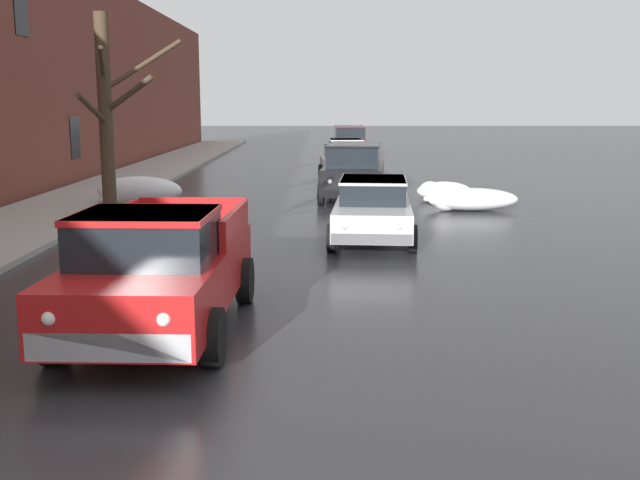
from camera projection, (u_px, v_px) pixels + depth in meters
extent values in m
cube|color=gray|center=(39.00, 216.00, 20.49)|extent=(3.37, 80.00, 0.13)
cube|color=black|center=(103.00, 141.00, 33.19)|extent=(0.08, 1.10, 1.60)
cube|color=black|center=(71.00, 138.00, 28.88)|extent=(0.08, 1.10, 1.60)
cube|color=black|center=(16.00, 9.00, 23.63)|extent=(0.08, 1.10, 1.60)
ellipsoid|color=white|center=(136.00, 191.00, 22.97)|extent=(2.60, 1.02, 0.90)
ellipsoid|color=white|center=(160.00, 193.00, 23.09)|extent=(0.89, 0.74, 0.74)
ellipsoid|color=white|center=(128.00, 194.00, 23.11)|extent=(0.84, 0.70, 0.70)
ellipsoid|color=white|center=(467.00, 199.00, 22.01)|extent=(2.79, 1.31, 0.66)
ellipsoid|color=white|center=(442.00, 199.00, 21.86)|extent=(0.86, 0.72, 0.72)
ellipsoid|color=white|center=(450.00, 200.00, 22.17)|extent=(0.69, 0.57, 0.57)
ellipsoid|color=white|center=(441.00, 191.00, 24.11)|extent=(1.75, 0.96, 0.62)
ellipsoid|color=white|center=(448.00, 193.00, 24.05)|extent=(0.60, 0.50, 0.50)
ellipsoid|color=white|center=(427.00, 191.00, 24.29)|extent=(0.74, 0.62, 0.62)
cylinder|color=#423323|center=(102.00, 115.00, 20.92)|extent=(0.39, 0.39, 5.57)
cylinder|color=#423323|center=(98.00, 63.00, 19.94)|extent=(0.50, 1.56, 0.82)
cylinder|color=#423323|center=(139.00, 65.00, 21.08)|extent=(2.12, 0.99, 1.49)
cylinder|color=#423323|center=(125.00, 94.00, 20.62)|extent=(1.57, 0.59, 1.10)
cylinder|color=#423323|center=(89.00, 109.00, 20.02)|extent=(0.33, 1.85, 0.88)
cube|color=red|center=(157.00, 278.00, 10.35)|extent=(2.05, 4.91, 0.76)
cube|color=black|center=(142.00, 237.00, 9.56)|extent=(1.72, 1.61, 0.64)
cube|color=red|center=(142.00, 215.00, 9.51)|extent=(1.76, 1.66, 0.08)
cube|color=red|center=(231.00, 224.00, 11.18)|extent=(0.17, 2.33, 0.44)
cube|color=red|center=(112.00, 224.00, 11.22)|extent=(0.17, 2.33, 0.44)
cube|color=red|center=(190.00, 210.00, 12.58)|extent=(1.80, 0.16, 0.44)
cube|color=#B7B7BC|center=(105.00, 347.00, 8.06)|extent=(1.81, 0.18, 0.32)
sphere|color=white|center=(160.00, 320.00, 7.95)|extent=(0.16, 0.16, 0.16)
sphere|color=white|center=(45.00, 319.00, 7.98)|extent=(0.16, 0.16, 0.16)
cylinder|color=black|center=(210.00, 337.00, 8.96)|extent=(0.24, 0.73, 0.72)
cylinder|color=black|center=(49.00, 336.00, 9.01)|extent=(0.24, 0.73, 0.72)
cylinder|color=black|center=(242.00, 280.00, 11.83)|extent=(0.24, 0.73, 0.72)
cylinder|color=black|center=(119.00, 280.00, 11.88)|extent=(0.24, 0.73, 0.72)
cube|color=#B7B7BC|center=(369.00, 215.00, 17.05)|extent=(2.00, 4.28, 0.60)
cube|color=black|center=(370.00, 190.00, 17.16)|extent=(1.61, 2.27, 0.52)
cube|color=#B7B7BC|center=(370.00, 180.00, 17.12)|extent=(1.64, 2.32, 0.06)
cube|color=#525254|center=(368.00, 239.00, 15.10)|extent=(1.65, 0.25, 0.22)
cube|color=#525254|center=(370.00, 210.00, 19.08)|extent=(1.65, 0.25, 0.22)
cylinder|color=black|center=(409.00, 239.00, 15.78)|extent=(0.23, 0.61, 0.60)
cylinder|color=black|center=(328.00, 238.00, 15.91)|extent=(0.23, 0.61, 0.60)
cylinder|color=black|center=(405.00, 220.00, 18.31)|extent=(0.23, 0.61, 0.60)
cylinder|color=black|center=(335.00, 219.00, 18.44)|extent=(0.23, 0.61, 0.60)
sphere|color=silver|center=(396.00, 227.00, 14.98)|extent=(0.14, 0.14, 0.14)
sphere|color=silver|center=(341.00, 226.00, 15.06)|extent=(0.14, 0.14, 0.14)
cube|color=black|center=(351.00, 177.00, 24.29)|extent=(2.27, 4.56, 0.80)
cube|color=black|center=(351.00, 154.00, 24.20)|extent=(1.88, 3.22, 0.68)
cube|color=black|center=(351.00, 144.00, 24.14)|extent=(1.93, 3.28, 0.06)
cube|color=black|center=(347.00, 194.00, 22.24)|extent=(1.81, 0.30, 0.22)
cube|color=black|center=(354.00, 179.00, 26.44)|extent=(1.81, 0.30, 0.22)
cylinder|color=black|center=(379.00, 195.00, 22.94)|extent=(0.25, 0.69, 0.68)
cylinder|color=black|center=(318.00, 194.00, 23.11)|extent=(0.25, 0.69, 0.68)
cylinder|color=black|center=(380.00, 185.00, 25.61)|extent=(0.25, 0.69, 0.68)
cylinder|color=black|center=(325.00, 185.00, 25.78)|extent=(0.25, 0.69, 0.68)
sphere|color=silver|center=(367.00, 182.00, 22.09)|extent=(0.14, 0.14, 0.14)
sphere|color=silver|center=(326.00, 181.00, 22.20)|extent=(0.14, 0.14, 0.14)
cube|color=slate|center=(341.00, 167.00, 29.84)|extent=(1.93, 4.18, 0.60)
cube|color=black|center=(340.00, 152.00, 29.94)|extent=(1.55, 2.22, 0.52)
cube|color=slate|center=(340.00, 147.00, 29.90)|extent=(1.59, 2.26, 0.06)
cube|color=#303032|center=(347.00, 176.00, 27.93)|extent=(1.59, 0.24, 0.22)
cube|color=#303032|center=(336.00, 167.00, 31.82)|extent=(1.59, 0.24, 0.22)
cylinder|color=black|center=(366.00, 177.00, 28.72)|extent=(0.23, 0.61, 0.60)
cylinder|color=black|center=(323.00, 178.00, 28.59)|extent=(0.23, 0.61, 0.60)
cylinder|color=black|center=(357.00, 171.00, 31.20)|extent=(0.23, 0.61, 0.60)
cylinder|color=black|center=(317.00, 172.00, 31.06)|extent=(0.23, 0.61, 0.60)
sphere|color=silver|center=(361.00, 169.00, 27.89)|extent=(0.14, 0.14, 0.14)
sphere|color=silver|center=(333.00, 169.00, 27.81)|extent=(0.14, 0.14, 0.14)
cube|color=silver|center=(343.00, 157.00, 35.31)|extent=(1.93, 4.02, 0.60)
cube|color=black|center=(342.00, 145.00, 35.40)|extent=(1.58, 2.13, 0.52)
cube|color=silver|center=(342.00, 140.00, 35.36)|extent=(1.62, 2.17, 0.06)
cube|color=slate|center=(346.00, 164.00, 33.46)|extent=(1.67, 0.22, 0.22)
cube|color=slate|center=(339.00, 158.00, 37.22)|extent=(1.67, 0.22, 0.22)
cylinder|color=black|center=(364.00, 165.00, 34.22)|extent=(0.22, 0.61, 0.60)
cylinder|color=black|center=(326.00, 165.00, 34.11)|extent=(0.22, 0.61, 0.60)
cylinder|color=black|center=(358.00, 161.00, 36.61)|extent=(0.22, 0.61, 0.60)
cylinder|color=black|center=(322.00, 161.00, 36.50)|extent=(0.22, 0.61, 0.60)
sphere|color=silver|center=(359.00, 158.00, 33.42)|extent=(0.14, 0.14, 0.14)
sphere|color=silver|center=(334.00, 158.00, 33.35)|extent=(0.14, 0.14, 0.14)
cube|color=maroon|center=(346.00, 145.00, 42.27)|extent=(1.88, 4.65, 0.80)
cube|color=black|center=(346.00, 132.00, 42.19)|extent=(1.61, 3.26, 0.68)
cube|color=maroon|center=(346.00, 126.00, 42.13)|extent=(1.65, 3.32, 0.06)
cube|color=black|center=(348.00, 153.00, 40.10)|extent=(1.80, 0.14, 0.22)
cube|color=black|center=(344.00, 148.00, 44.55)|extent=(1.80, 0.14, 0.22)
cylinder|color=black|center=(364.00, 154.00, 40.95)|extent=(0.19, 0.68, 0.68)
cylinder|color=black|center=(330.00, 154.00, 40.92)|extent=(0.19, 0.68, 0.68)
cylinder|color=black|center=(361.00, 151.00, 43.77)|extent=(0.19, 0.68, 0.68)
cylinder|color=black|center=(329.00, 151.00, 43.75)|extent=(0.19, 0.68, 0.68)
sphere|color=silver|center=(359.00, 146.00, 40.01)|extent=(0.14, 0.14, 0.14)
sphere|color=silver|center=(337.00, 146.00, 39.99)|extent=(0.14, 0.14, 0.14)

